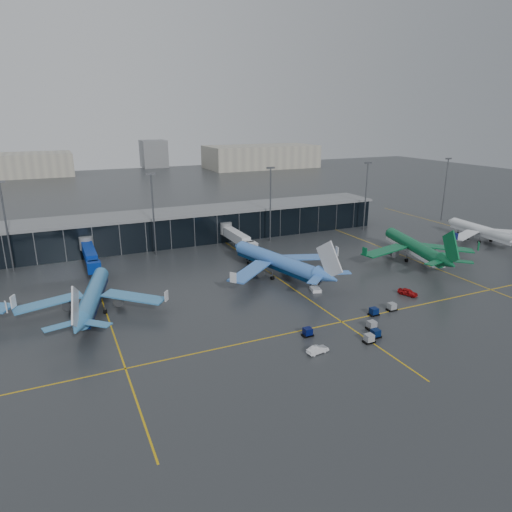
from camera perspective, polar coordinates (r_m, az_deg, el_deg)
name	(u,v)px	position (r m, az deg, el deg)	size (l,w,h in m)	color
ground	(269,304)	(106.63, 1.58, -6.03)	(600.00, 600.00, 0.00)	#282B2D
terminal_pier	(190,225)	(160.25, -8.20, 3.83)	(142.00, 17.00, 10.70)	black
jet_bridges	(90,254)	(136.39, -20.05, 0.18)	(94.00, 27.50, 7.20)	#595B60
flood_masts	(215,206)	(148.79, -5.15, 6.21)	(203.00, 0.50, 25.50)	#595B60
distant_hangars	(175,159)	(371.38, -10.10, 11.84)	(260.00, 71.00, 22.00)	#B2AD99
taxi_lines	(285,283)	(119.63, 3.66, -3.40)	(220.00, 120.00, 0.02)	gold
airliner_arkefly	(91,286)	(107.14, -19.88, -3.57)	(33.91, 38.62, 11.87)	#3B85C1
airliner_klm_near	(276,252)	(123.19, 2.51, 0.48)	(37.86, 43.12, 13.25)	#437EDD
airliner_aer_lingus	(414,239)	(145.19, 19.16, 2.07)	(37.13, 42.29, 13.00)	#0B6035
airliner_ba	(483,225)	(175.94, 26.52, 3.50)	(33.07, 37.66, 11.57)	white
baggage_carts	(366,324)	(97.77, 13.54, -8.30)	(25.85, 11.71, 1.70)	black
mobile_airstair	(316,288)	(114.95, 7.46, -3.99)	(2.93, 3.65, 3.45)	white
service_van_red	(408,292)	(117.33, 18.44, -4.30)	(1.93, 4.79, 1.63)	#A20C0E
service_van_white	(318,350)	(86.56, 7.72, -11.51)	(1.51, 4.33, 1.43)	silver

